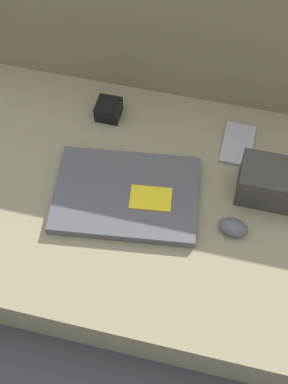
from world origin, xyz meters
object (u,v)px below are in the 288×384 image
(laptop, at_px, (127,195))
(computer_mouse, at_px, (233,227))
(camera_pouch, at_px, (270,183))
(phone_silver, at_px, (238,144))
(charger_brick, at_px, (109,110))

(laptop, height_order, computer_mouse, computer_mouse)
(computer_mouse, bearing_deg, camera_pouch, 68.57)
(laptop, height_order, phone_silver, laptop)
(laptop, relative_size, camera_pouch, 2.50)
(laptop, bearing_deg, camera_pouch, 8.07)
(computer_mouse, xyz_separation_m, camera_pouch, (0.06, 0.11, 0.03))
(computer_mouse, distance_m, phone_silver, 0.23)
(computer_mouse, relative_size, charger_brick, 1.15)
(computer_mouse, xyz_separation_m, charger_brick, (-0.34, 0.25, 0.01))
(camera_pouch, distance_m, charger_brick, 0.43)
(laptop, relative_size, computer_mouse, 5.11)
(computer_mouse, bearing_deg, phone_silver, 102.39)
(phone_silver, height_order, camera_pouch, camera_pouch)
(phone_silver, bearing_deg, charger_brick, 177.03)
(laptop, xyz_separation_m, charger_brick, (-0.10, 0.22, 0.01))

